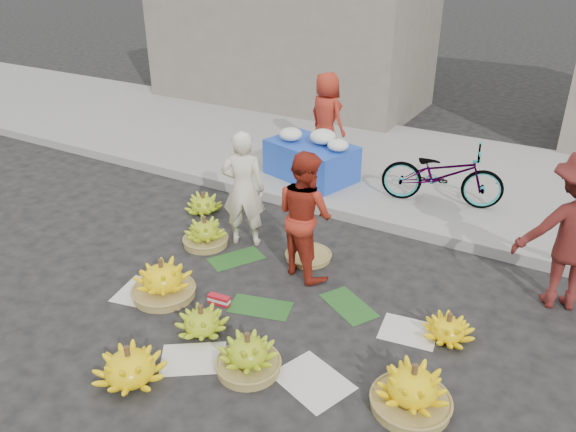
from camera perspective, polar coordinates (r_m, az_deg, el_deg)
The scene contains 23 objects.
ground at distance 6.14m, azimuth -1.00°, elevation -8.60°, with size 80.00×80.00×0.00m, color black.
curb at distance 7.81m, azimuth 7.37°, elevation -0.03°, with size 40.00×0.25×0.15m, color gray.
sidewalk at distance 9.63m, azimuth 12.38°, elevation 4.72°, with size 40.00×4.00×0.12m, color gray.
building_left at distance 13.35m, azimuth 0.28°, elevation 19.90°, with size 6.00×3.00×4.00m, color gray.
newspaper_scatter at distance 5.61m, azimuth -5.33°, elevation -12.60°, with size 3.20×1.80×0.00m, color silver, non-canonical shape.
banana_leaves at distance 6.32m, azimuth -0.84°, elevation -7.41°, with size 2.00×1.00×0.00m, color #1A4C19, non-canonical shape.
banana_bunch_0 at distance 6.26m, azimuth -12.62°, elevation -6.41°, with size 0.73×0.73×0.46m.
banana_bunch_1 at distance 5.69m, azimuth -8.78°, elevation -10.49°, with size 0.60×0.60×0.32m.
banana_bunch_2 at distance 5.26m, azimuth -15.81°, elevation -14.46°, with size 0.71×0.71×0.38m.
banana_bunch_3 at distance 5.19m, azimuth -4.09°, elevation -13.89°, with size 0.58×0.58×0.41m.
banana_bunch_4 at distance 4.94m, azimuth 12.51°, elevation -16.82°, with size 0.76×0.76×0.46m.
banana_bunch_5 at distance 5.77m, azimuth 15.95°, elevation -10.91°, with size 0.49×0.49×0.30m.
banana_bunch_6 at distance 7.19m, azimuth -8.42°, elevation -1.73°, with size 0.58×0.58×0.40m.
banana_bunch_7 at distance 8.05m, azimuth -8.57°, elevation 1.22°, with size 0.50×0.50×0.32m.
basket_spare at distance 6.88m, azimuth 2.08°, elevation -4.10°, with size 0.55×0.55×0.06m, color olive.
incense_stack at distance 6.10m, azimuth -7.02°, elevation -8.43°, with size 0.25×0.08×0.10m, color red.
vendor_cream at distance 6.94m, azimuth -4.55°, elevation 2.74°, with size 0.54×0.36×1.49m, color beige.
vendor_red at distance 6.27m, azimuth 1.72°, elevation 0.13°, with size 0.73×0.57×1.49m, color #B6311C.
man_striped at distance 6.36m, azimuth 27.05°, elevation -1.49°, with size 1.11×0.64×1.71m, color maroon.
flower_table at distance 8.80m, azimuth 2.41°, elevation 5.91°, with size 1.52×1.17×0.78m.
grey_bucket at distance 9.32m, azimuth -1.25°, elevation 6.17°, with size 0.31×0.31×0.35m, color gray.
flower_vendor at distance 9.47m, azimuth 3.92°, elevation 10.02°, with size 0.72×0.47×1.47m, color #B6311C.
bicycle at distance 8.15m, azimuth 15.42°, elevation 4.13°, with size 1.67×0.58×0.88m, color gray.
Camera 1 is at (2.62, -4.29, 3.53)m, focal length 35.00 mm.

